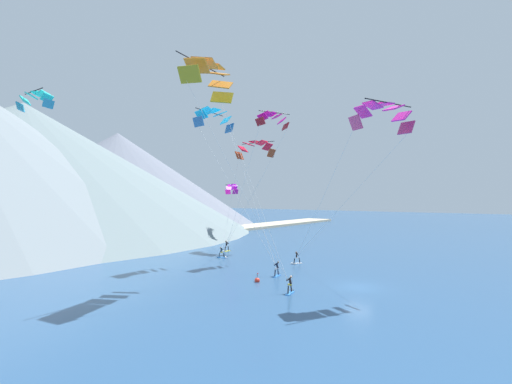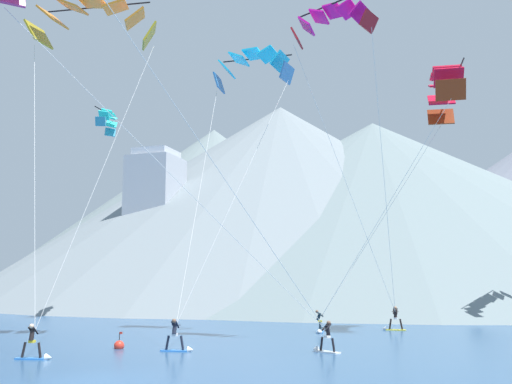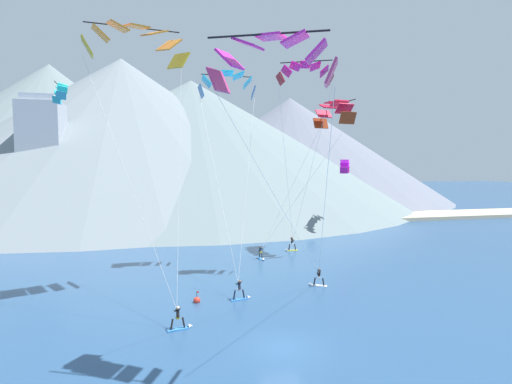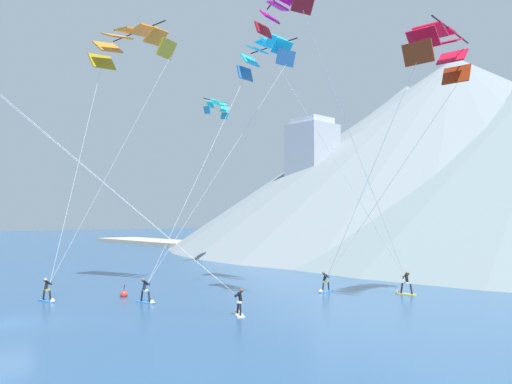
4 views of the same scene
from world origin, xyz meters
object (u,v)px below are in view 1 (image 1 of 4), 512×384
race_marker_buoy (257,280)px  parafoil_kite_near_lead (382,115)px  kitesurfer_mid_center (278,271)px  parafoil_kite_far_right (210,76)px  parafoil_kite_distant_high_outer (231,188)px  parafoil_kite_mid_center (214,118)px  parafoil_kite_distant_low_drift (36,99)px  kitesurfer_near_trail (226,248)px  kitesurfer_far_left (223,255)px  kitesurfer_near_lead (295,260)px  parafoil_kite_far_left (255,148)px  kitesurfer_far_right (291,288)px  parafoil_kite_near_trail (272,120)px

race_marker_buoy → parafoil_kite_near_lead: bearing=-76.2°
kitesurfer_mid_center → parafoil_kite_far_right: 22.15m
parafoil_kite_distant_high_outer → race_marker_buoy: parafoil_kite_distant_high_outer is taller
parafoil_kite_near_lead → parafoil_kite_far_right: bearing=116.7°
parafoil_kite_mid_center → parafoil_kite_distant_low_drift: 20.21m
kitesurfer_near_trail → kitesurfer_far_left: 6.11m
kitesurfer_near_lead → parafoil_kite_far_left: (6.74, 12.06, 16.94)m
kitesurfer_near_lead → parafoil_kite_distant_high_outer: size_ratio=0.34×
parafoil_kite_far_right → parafoil_kite_distant_high_outer: bearing=38.4°
kitesurfer_far_right → kitesurfer_mid_center: bearing=43.9°
parafoil_kite_mid_center → parafoil_kite_far_right: size_ratio=0.92×
kitesurfer_far_right → parafoil_kite_distant_low_drift: 33.32m
parafoil_kite_distant_high_outer → parafoil_kite_distant_low_drift: parafoil_kite_distant_low_drift is taller
parafoil_kite_distant_high_outer → kitesurfer_mid_center: bearing=-129.3°
kitesurfer_near_lead → parafoil_kite_distant_low_drift: bearing=145.1°
race_marker_buoy → parafoil_kite_distant_high_outer: bearing=46.1°
kitesurfer_near_trail → parafoil_kite_distant_high_outer: size_ratio=0.37×
kitesurfer_near_lead → kitesurfer_far_left: bearing=103.2°
kitesurfer_mid_center → kitesurfer_far_left: bearing=69.7°
kitesurfer_mid_center → kitesurfer_far_left: 13.80m
kitesurfer_far_left → parafoil_kite_distant_high_outer: 23.48m
parafoil_kite_far_left → parafoil_kite_distant_high_outer: 15.24m
kitesurfer_far_left → parafoil_kite_near_lead: 29.97m
kitesurfer_mid_center → parafoil_kite_far_right: size_ratio=0.08×
kitesurfer_mid_center → kitesurfer_far_right: bearing=-136.1°
kitesurfer_near_trail → parafoil_kite_mid_center: parafoil_kite_mid_center is taller
kitesurfer_near_lead → kitesurfer_far_left: kitesurfer_near_lead is taller
parafoil_kite_far_left → parafoil_kite_mid_center: bearing=-165.2°
kitesurfer_mid_center → parafoil_kite_mid_center: parafoil_kite_mid_center is taller
parafoil_kite_near_lead → parafoil_kite_far_right: parafoil_kite_far_right is taller
kitesurfer_near_lead → parafoil_kite_far_left: parafoil_kite_far_left is taller
kitesurfer_near_lead → kitesurfer_far_left: size_ratio=0.96×
race_marker_buoy → parafoil_kite_mid_center: bearing=68.3°
kitesurfer_far_right → parafoil_kite_mid_center: parafoil_kite_mid_center is taller
parafoil_kite_distant_low_drift → parafoil_kite_near_lead: bearing=-61.6°
parafoil_kite_far_right → kitesurfer_far_right: bearing=-68.6°
kitesurfer_mid_center → kitesurfer_near_lead: bearing=15.9°
parafoil_kite_far_right → parafoil_kite_distant_low_drift: (-9.59, 16.72, -1.50)m
kitesurfer_far_left → parafoil_kite_far_right: (-12.81, -10.21, 20.54)m
kitesurfer_mid_center → parafoil_kite_distant_low_drift: 32.38m
kitesurfer_mid_center → parafoil_kite_distant_high_outer: 35.14m
kitesurfer_far_left → race_marker_buoy: (-8.40, -12.82, -0.30)m
kitesurfer_near_trail → kitesurfer_far_left: kitesurfer_near_trail is taller
parafoil_kite_near_trail → kitesurfer_mid_center: bearing=-141.3°
parafoil_kite_distant_low_drift → kitesurfer_near_trail: bearing=-5.7°
parafoil_kite_far_left → parafoil_kite_far_right: size_ratio=0.82×
kitesurfer_far_left → parafoil_kite_far_left: parafoil_kite_far_left is taller
kitesurfer_near_lead → kitesurfer_near_trail: (2.25, 14.64, 0.12)m
kitesurfer_near_trail → parafoil_kite_near_trail: bearing=-101.0°
kitesurfer_mid_center → kitesurfer_far_right: 7.01m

